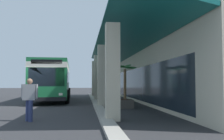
{
  "coord_description": "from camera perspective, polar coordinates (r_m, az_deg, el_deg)",
  "views": [
    {
      "loc": [
        16.58,
        2.91,
        1.47
      ],
      "look_at": [
        -2.97,
        5.08,
        2.48
      ],
      "focal_mm": 40.41,
      "sensor_mm": 36.0,
      "label": 1
    }
  ],
  "objects": [
    {
      "name": "plaza_building",
      "position": [
        21.36,
        23.12,
        3.48
      ],
      "size": [
        23.36,
        16.37,
        7.54
      ],
      "color": "beige",
      "rests_on": "ground"
    },
    {
      "name": "potted_palm",
      "position": [
        14.82,
        2.98,
        -6.39
      ],
      "size": [
        1.66,
        1.54,
        2.54
      ],
      "color": "#4C4742",
      "rests_on": "ground"
    },
    {
      "name": "curb_strip",
      "position": [
        18.55,
        -3.74,
        -7.3
      ],
      "size": [
        27.68,
        0.5,
        0.12
      ],
      "primitive_type": "cube",
      "color": "#9E998E",
      "rests_on": "ground"
    },
    {
      "name": "pedestrian",
      "position": [
        10.2,
        -18.19,
        -5.9
      ],
      "size": [
        0.37,
        0.65,
        1.64
      ],
      "color": "navy",
      "rests_on": "ground"
    },
    {
      "name": "transit_bus",
      "position": [
        22.03,
        -13.2,
        -1.87
      ],
      "size": [
        11.32,
        3.16,
        3.34
      ],
      "color": "#196638",
      "rests_on": "ground"
    },
    {
      "name": "ground",
      "position": [
        17.4,
        10.8,
        -7.74
      ],
      "size": [
        120.0,
        120.0,
        0.0
      ],
      "primitive_type": "plane",
      "color": "#2D2D30"
    }
  ]
}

